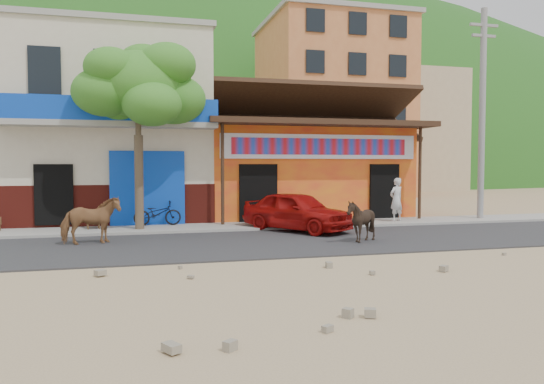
{
  "coord_description": "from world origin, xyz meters",
  "views": [
    {
      "loc": [
        -4.85,
        -11.65,
        2.19
      ],
      "look_at": [
        -0.94,
        3.0,
        1.4
      ],
      "focal_mm": 35.0,
      "sensor_mm": 36.0,
      "label": 1
    }
  ],
  "objects_px": {
    "cow_dark": "(361,221)",
    "pedestrian": "(396,200)",
    "cow_tan": "(91,220)",
    "scooter": "(157,213)",
    "cafe_chair_right": "(93,215)",
    "tree": "(138,135)",
    "red_car": "(297,211)",
    "utility_pole": "(482,114)"
  },
  "relations": [
    {
      "from": "tree",
      "to": "cafe_chair_right",
      "type": "bearing_deg",
      "value": 163.26
    },
    {
      "from": "pedestrian",
      "to": "cafe_chair_right",
      "type": "height_order",
      "value": "pedestrian"
    },
    {
      "from": "tree",
      "to": "red_car",
      "type": "relative_size",
      "value": 1.59
    },
    {
      "from": "red_car",
      "to": "cow_dark",
      "type": "bearing_deg",
      "value": -105.59
    },
    {
      "from": "tree",
      "to": "pedestrian",
      "type": "relative_size",
      "value": 3.8
    },
    {
      "from": "pedestrian",
      "to": "cafe_chair_right",
      "type": "xyz_separation_m",
      "value": [
        -10.54,
        0.44,
        -0.34
      ]
    },
    {
      "from": "utility_pole",
      "to": "pedestrian",
      "type": "distance_m",
      "value": 4.9
    },
    {
      "from": "tree",
      "to": "cow_dark",
      "type": "relative_size",
      "value": 5.12
    },
    {
      "from": "utility_pole",
      "to": "cow_dark",
      "type": "distance_m",
      "value": 8.81
    },
    {
      "from": "cow_tan",
      "to": "scooter",
      "type": "xyz_separation_m",
      "value": [
        1.91,
        3.27,
        -0.15
      ]
    },
    {
      "from": "cow_tan",
      "to": "scooter",
      "type": "relative_size",
      "value": 0.96
    },
    {
      "from": "cow_dark",
      "to": "cafe_chair_right",
      "type": "height_order",
      "value": "cow_dark"
    },
    {
      "from": "cow_dark",
      "to": "cafe_chair_right",
      "type": "xyz_separation_m",
      "value": [
        -7.33,
        4.43,
        -0.05
      ]
    },
    {
      "from": "utility_pole",
      "to": "red_car",
      "type": "distance_m",
      "value": 8.7
    },
    {
      "from": "scooter",
      "to": "cow_tan",
      "type": "bearing_deg",
      "value": 148.29
    },
    {
      "from": "tree",
      "to": "cafe_chair_right",
      "type": "height_order",
      "value": "tree"
    },
    {
      "from": "cow_tan",
      "to": "scooter",
      "type": "height_order",
      "value": "cow_tan"
    },
    {
      "from": "tree",
      "to": "red_car",
      "type": "xyz_separation_m",
      "value": [
        4.92,
        -1.18,
        -2.44
      ]
    },
    {
      "from": "red_car",
      "to": "pedestrian",
      "type": "relative_size",
      "value": 2.38
    },
    {
      "from": "cow_dark",
      "to": "pedestrian",
      "type": "bearing_deg",
      "value": 148.37
    },
    {
      "from": "pedestrian",
      "to": "tree",
      "type": "bearing_deg",
      "value": -18.79
    },
    {
      "from": "pedestrian",
      "to": "cafe_chair_right",
      "type": "bearing_deg",
      "value": -21.14
    },
    {
      "from": "scooter",
      "to": "pedestrian",
      "type": "distance_m",
      "value": 8.55
    },
    {
      "from": "utility_pole",
      "to": "cow_dark",
      "type": "xyz_separation_m",
      "value": [
        -6.91,
        -4.2,
        -3.49
      ]
    },
    {
      "from": "cow_tan",
      "to": "red_car",
      "type": "relative_size",
      "value": 0.4
    },
    {
      "from": "utility_pole",
      "to": "cow_tan",
      "type": "bearing_deg",
      "value": -169.29
    },
    {
      "from": "red_car",
      "to": "scooter",
      "type": "relative_size",
      "value": 2.39
    },
    {
      "from": "tree",
      "to": "cow_dark",
      "type": "height_order",
      "value": "tree"
    },
    {
      "from": "cow_dark",
      "to": "pedestrian",
      "type": "relative_size",
      "value": 0.74
    },
    {
      "from": "utility_pole",
      "to": "pedestrian",
      "type": "height_order",
      "value": "utility_pole"
    },
    {
      "from": "cow_tan",
      "to": "red_car",
      "type": "height_order",
      "value": "red_car"
    },
    {
      "from": "red_car",
      "to": "tree",
      "type": "bearing_deg",
      "value": 132.14
    },
    {
      "from": "utility_pole",
      "to": "red_car",
      "type": "bearing_deg",
      "value": -170.1
    },
    {
      "from": "cow_dark",
      "to": "red_car",
      "type": "bearing_deg",
      "value": -153.98
    },
    {
      "from": "pedestrian",
      "to": "cow_dark",
      "type": "bearing_deg",
      "value": 32.44
    },
    {
      "from": "cow_tan",
      "to": "cow_dark",
      "type": "bearing_deg",
      "value": -112.15
    },
    {
      "from": "cow_dark",
      "to": "red_car",
      "type": "height_order",
      "value": "red_car"
    },
    {
      "from": "tree",
      "to": "scooter",
      "type": "relative_size",
      "value": 3.81
    },
    {
      "from": "scooter",
      "to": "red_car",
      "type": "bearing_deg",
      "value": -116.0
    },
    {
      "from": "utility_pole",
      "to": "scooter",
      "type": "bearing_deg",
      "value": 177.17
    },
    {
      "from": "utility_pole",
      "to": "cow_tan",
      "type": "height_order",
      "value": "utility_pole"
    },
    {
      "from": "scooter",
      "to": "pedestrian",
      "type": "bearing_deg",
      "value": -96.83
    }
  ]
}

